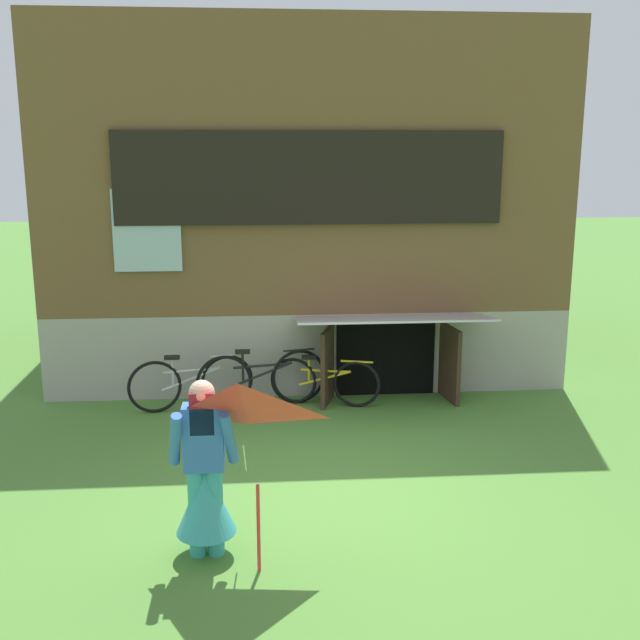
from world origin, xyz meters
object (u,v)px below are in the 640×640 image
(kite, at_px, (239,440))
(bicycle_black, at_px, (262,378))
(person, at_px, (205,484))
(bicycle_silver, at_px, (191,383))
(bicycle_yellow, at_px, (325,381))

(kite, distance_m, bicycle_black, 4.54)
(person, height_order, kite, kite)
(bicycle_black, xyz_separation_m, bicycle_silver, (-0.95, -0.04, -0.02))
(bicycle_yellow, bearing_deg, bicycle_black, -166.29)
(kite, distance_m, bicycle_silver, 4.57)
(kite, height_order, bicycle_yellow, kite)
(bicycle_yellow, xyz_separation_m, bicycle_silver, (-1.80, -0.02, 0.03))
(bicycle_yellow, distance_m, bicycle_black, 0.86)
(kite, bearing_deg, person, 117.97)
(bicycle_yellow, distance_m, bicycle_silver, 1.80)
(person, distance_m, bicycle_yellow, 4.08)
(bicycle_yellow, relative_size, bicycle_silver, 0.90)
(bicycle_silver, bearing_deg, kite, -92.81)
(bicycle_yellow, relative_size, bicycle_black, 0.84)
(person, relative_size, bicycle_black, 0.89)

